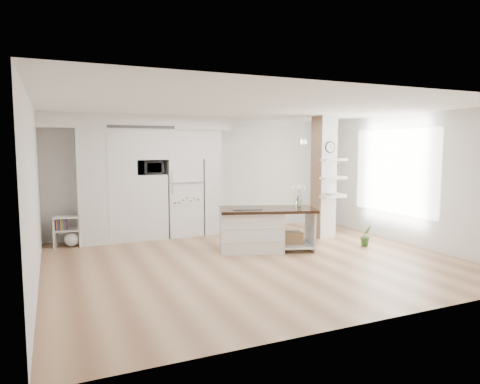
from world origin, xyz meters
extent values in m
cube|color=tan|center=(0.00, 0.00, 0.00)|extent=(7.00, 6.00, 0.01)
cube|color=white|center=(0.00, 0.00, 2.70)|extent=(7.00, 6.00, 0.04)
cube|color=silver|center=(0.00, 3.00, 1.35)|extent=(7.00, 0.04, 2.70)
cube|color=silver|center=(0.00, -3.00, 1.35)|extent=(7.00, 0.04, 2.70)
cube|color=silver|center=(-3.50, 0.00, 1.35)|extent=(0.04, 6.00, 2.70)
cube|color=silver|center=(3.50, 0.00, 1.35)|extent=(0.04, 6.00, 2.70)
cube|color=silver|center=(-2.20, 2.67, 1.20)|extent=(1.20, 0.65, 2.40)
cube|color=silver|center=(-1.27, 2.67, 0.71)|extent=(0.65, 0.65, 1.42)
cube|color=silver|center=(-1.27, 2.67, 2.08)|extent=(0.65, 0.65, 0.65)
cube|color=silver|center=(-0.53, 2.67, 2.08)|extent=(0.85, 0.65, 0.65)
cube|color=silver|center=(0.10, 2.67, 1.20)|extent=(0.40, 0.65, 2.40)
cube|color=silver|center=(-1.50, 2.65, 2.55)|extent=(4.00, 0.70, 0.30)
cube|color=#262626|center=(-1.50, 2.31, 2.44)|extent=(1.40, 0.04, 0.06)
cube|color=white|center=(-0.53, 2.68, 0.88)|extent=(0.78, 0.66, 1.75)
cube|color=#B2B2B7|center=(-0.53, 2.34, 1.24)|extent=(0.78, 0.01, 0.03)
cube|color=silver|center=(2.30, 1.20, 1.35)|extent=(0.40, 0.40, 2.70)
cube|color=tan|center=(2.09, 1.20, 1.35)|extent=(0.02, 0.40, 2.70)
cube|color=tan|center=(2.30, 1.41, 1.35)|extent=(0.40, 0.02, 2.70)
cylinder|color=black|center=(2.30, 0.99, 2.02)|extent=(0.25, 0.03, 0.25)
cylinder|color=white|center=(2.30, 0.98, 2.02)|extent=(0.21, 0.01, 0.21)
plane|color=white|center=(3.48, 0.30, 1.50)|extent=(0.00, 2.40, 2.40)
cylinder|color=white|center=(1.70, 0.15, 2.12)|extent=(0.12, 0.12, 0.10)
cube|color=silver|center=(0.27, 0.71, 0.39)|extent=(1.39, 1.12, 0.78)
cube|color=silver|center=(1.11, 0.44, 0.10)|extent=(0.86, 0.95, 0.04)
cube|color=silver|center=(1.40, 0.34, 0.39)|extent=(0.28, 0.75, 0.78)
cube|color=black|center=(0.58, 0.61, 0.80)|extent=(2.03, 1.42, 0.06)
cube|color=black|center=(0.19, 0.74, 0.84)|extent=(0.67, 0.61, 0.01)
cube|color=#A58450|center=(1.06, 0.45, 0.24)|extent=(0.44, 0.38, 0.23)
cylinder|color=white|center=(1.22, 0.49, 0.94)|extent=(0.12, 0.12, 0.22)
cube|color=silver|center=(-3.24, 2.55, 0.31)|extent=(0.09, 0.30, 0.62)
cube|color=silver|center=(-2.76, 2.45, 0.31)|extent=(0.09, 0.30, 0.62)
cube|color=silver|center=(-3.00, 2.50, 0.61)|extent=(0.57, 0.40, 0.03)
cube|color=silver|center=(-3.00, 2.50, 0.34)|extent=(0.55, 0.40, 0.03)
sphere|color=white|center=(-2.93, 2.49, 0.15)|extent=(0.30, 0.30, 0.30)
imported|color=#306528|center=(2.57, 0.07, 0.22)|extent=(0.25, 0.21, 0.44)
imported|color=#306528|center=(2.87, 2.13, 0.26)|extent=(0.39, 0.39, 0.53)
imported|color=#2D2D2D|center=(-1.27, 2.62, 1.57)|extent=(0.54, 0.37, 0.30)
imported|color=#306528|center=(2.63, 1.30, 1.52)|extent=(0.27, 0.23, 0.30)
imported|color=white|center=(2.30, 0.90, 1.00)|extent=(0.22, 0.22, 0.05)
camera|label=1|loc=(-3.25, -6.74, 2.02)|focal=32.00mm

